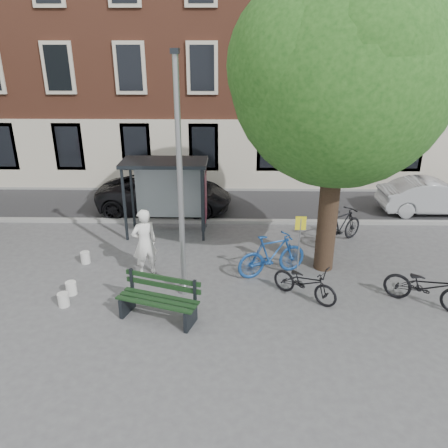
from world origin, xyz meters
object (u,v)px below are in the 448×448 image
at_px(bike_c, 427,286).
at_px(car_dark, 165,194).
at_px(bike_b, 272,255).
at_px(notice_sign, 300,234).
at_px(lamppost, 181,194).
at_px(bike_d, 341,226).
at_px(painter, 145,243).
at_px(bus_shelter, 177,180).
at_px(bike_a, 305,282).
at_px(car_silver, 433,196).
at_px(bench, 159,301).

relative_size(bike_c, car_dark, 0.40).
xyz_separation_m(bike_b, notice_sign, (0.77, 0.11, 0.62)).
distance_m(lamppost, bike_c, 6.60).
xyz_separation_m(bike_d, notice_sign, (-1.71, -2.14, 0.65)).
bearing_deg(lamppost, painter, 140.19).
bearing_deg(bus_shelter, car_dark, 109.90).
distance_m(lamppost, painter, 2.37).
relative_size(bike_a, notice_sign, 1.03).
bearing_deg(car_silver, bike_d, 123.64).
distance_m(bike_b, bike_d, 3.35).
height_order(painter, bike_c, painter).
bearing_deg(bus_shelter, notice_sign, -37.93).
bearing_deg(car_dark, car_silver, -89.66).
bearing_deg(car_dark, painter, -177.59).
xyz_separation_m(painter, bike_a, (4.37, -1.24, -0.52)).
distance_m(bus_shelter, bike_b, 4.50).
distance_m(bike_b, car_dark, 6.45).
bearing_deg(car_silver, painter, 115.80).
xyz_separation_m(lamppost, painter, (-1.20, 1.00, -1.78)).
bearing_deg(notice_sign, bench, -144.90).
bearing_deg(bike_b, bike_c, -134.23).
xyz_separation_m(bike_b, bike_d, (2.48, 2.25, -0.03)).
xyz_separation_m(bench, bike_d, (5.37, 4.48, 0.13)).
height_order(bike_b, car_silver, car_silver).
height_order(lamppost, car_dark, lamppost).
height_order(bike_d, notice_sign, notice_sign).
bearing_deg(bike_a, lamppost, 123.08).
relative_size(lamppost, notice_sign, 3.46).
relative_size(painter, notice_sign, 1.13).
xyz_separation_m(lamppost, car_silver, (9.15, 6.24, -2.11)).
height_order(lamppost, bike_b, lamppost).
distance_m(bike_a, bike_c, 3.03).
distance_m(bench, car_dark, 7.50).
distance_m(lamppost, bus_shelter, 4.24).
distance_m(painter, bike_a, 4.57).
xyz_separation_m(bike_b, car_dark, (-3.80, 5.21, 0.09)).
bearing_deg(painter, bike_d, 170.31).
relative_size(bike_a, bike_b, 0.87).
bearing_deg(car_dark, bike_d, -114.81).
height_order(bike_c, car_silver, car_silver).
height_order(bench, notice_sign, notice_sign).
bearing_deg(bench, bus_shelter, 109.81).
bearing_deg(bus_shelter, bike_c, -34.14).
relative_size(bike_b, car_silver, 0.51).
relative_size(painter, bench, 0.96).
relative_size(lamppost, bench, 2.94).
distance_m(car_silver, notice_sign, 7.86).
relative_size(bench, car_silver, 0.51).
bearing_deg(notice_sign, bike_c, -26.21).
relative_size(bus_shelter, bench, 1.37).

